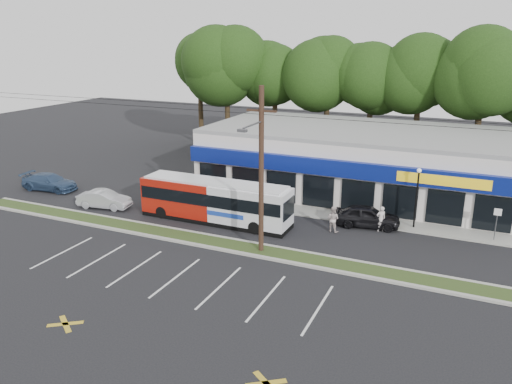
{
  "coord_description": "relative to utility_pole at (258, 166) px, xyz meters",
  "views": [
    {
      "loc": [
        14.13,
        -24.66,
        12.63
      ],
      "look_at": [
        0.88,
        5.0,
        2.41
      ],
      "focal_mm": 35.0,
      "sensor_mm": 36.0,
      "label": 1
    }
  ],
  "objects": [
    {
      "name": "car_silver",
      "position": [
        -14.04,
        2.66,
        -4.74
      ],
      "size": [
        4.28,
        2.09,
        1.35
      ],
      "primitive_type": "imported",
      "rotation": [
        0.0,
        0.0,
        1.74
      ],
      "color": "#A9AAB1",
      "rests_on": "ground"
    },
    {
      "name": "car_blue",
      "position": [
        -21.4,
        4.43,
        -4.71
      ],
      "size": [
        5.04,
        2.44,
        1.41
      ],
      "primitive_type": "imported",
      "rotation": [
        0.0,
        0.0,
        1.67
      ],
      "color": "navy",
      "rests_on": "ground"
    },
    {
      "name": "pedestrian_b",
      "position": [
        3.24,
        5.07,
        -4.53
      ],
      "size": [
        0.97,
        0.81,
        1.77
      ],
      "primitive_type": "imported",
      "rotation": [
        0.0,
        0.0,
        2.97
      ],
      "color": "#BCADAA",
      "rests_on": "ground"
    },
    {
      "name": "metrobus",
      "position": [
        -4.88,
        3.57,
        -3.84
      ],
      "size": [
        11.05,
        2.36,
        2.97
      ],
      "rotation": [
        0.0,
        0.0,
        -0.0
      ],
      "color": "#9A160B",
      "rests_on": "ground"
    },
    {
      "name": "curb_south",
      "position": [
        -2.83,
        -0.78,
        -5.34
      ],
      "size": [
        40.0,
        0.25,
        0.14
      ],
      "primitive_type": "cube",
      "color": "#9E9E93",
      "rests_on": "ground"
    },
    {
      "name": "sign_post",
      "position": [
        13.17,
        7.65,
        -3.86
      ],
      "size": [
        0.45,
        0.1,
        2.23
      ],
      "color": "#59595E",
      "rests_on": "ground"
    },
    {
      "name": "utility_pole",
      "position": [
        0.0,
        0.0,
        0.0
      ],
      "size": [
        50.0,
        2.77,
        10.0
      ],
      "color": "black",
      "rests_on": "ground"
    },
    {
      "name": "pedestrian_a",
      "position": [
        6.17,
        6.44,
        -4.53
      ],
      "size": [
        0.77,
        0.71,
        1.76
      ],
      "primitive_type": "imported",
      "rotation": [
        0.0,
        0.0,
        3.73
      ],
      "color": "beige",
      "rests_on": "ground"
    },
    {
      "name": "lamp_post",
      "position": [
        8.17,
        7.87,
        -2.74
      ],
      "size": [
        0.3,
        0.3,
        4.25
      ],
      "color": "black",
      "rests_on": "ground"
    },
    {
      "name": "curb_north",
      "position": [
        -2.83,
        0.92,
        -5.34
      ],
      "size": [
        40.0,
        0.25,
        0.14
      ],
      "primitive_type": "cube",
      "color": "#9E9E93",
      "rests_on": "ground"
    },
    {
      "name": "sidewalk",
      "position": [
        2.17,
        8.07,
        -5.36
      ],
      "size": [
        32.0,
        2.2,
        0.1
      ],
      "primitive_type": "cube",
      "color": "#9E9E93",
      "rests_on": "ground"
    },
    {
      "name": "strip_mall",
      "position": [
        2.67,
        14.99,
        -2.76
      ],
      "size": [
        25.0,
        12.55,
        5.3
      ],
      "color": "silver",
      "rests_on": "ground"
    },
    {
      "name": "grass_strip",
      "position": [
        -2.83,
        0.07,
        -5.35
      ],
      "size": [
        40.0,
        1.6,
        0.12
      ],
      "primitive_type": "cube",
      "color": "#2E3E19",
      "rests_on": "ground"
    },
    {
      "name": "tree_line",
      "position": [
        1.17,
        25.07,
        3.0
      ],
      "size": [
        46.76,
        6.76,
        11.83
      ],
      "color": "black",
      "rests_on": "ground"
    },
    {
      "name": "ground",
      "position": [
        -2.83,
        -0.93,
        -5.41
      ],
      "size": [
        120.0,
        120.0,
        0.0
      ],
      "primitive_type": "plane",
      "color": "black",
      "rests_on": "ground"
    },
    {
      "name": "car_dark",
      "position": [
        5.15,
        6.92,
        -4.66
      ],
      "size": [
        4.66,
        2.47,
        1.51
      ],
      "primitive_type": "imported",
      "rotation": [
        0.0,
        0.0,
        1.73
      ],
      "color": "black",
      "rests_on": "ground"
    }
  ]
}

